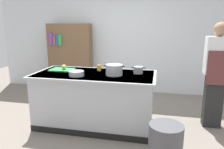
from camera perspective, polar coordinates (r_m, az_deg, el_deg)
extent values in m
plane|color=slate|center=(3.87, -4.36, -12.86)|extent=(10.00, 10.00, 0.00)
cube|color=silver|center=(5.52, 1.67, 11.15)|extent=(6.40, 0.12, 3.00)
cube|color=#B7BABF|center=(3.69, -4.48, -6.56)|extent=(1.90, 0.90, 0.90)
cube|color=#B7BABF|center=(3.57, -4.61, 0.03)|extent=(1.98, 0.98, 0.03)
cube|color=black|center=(3.46, -6.59, -15.30)|extent=(1.90, 0.01, 0.10)
cube|color=green|center=(3.90, -12.95, 1.23)|extent=(0.40, 0.28, 0.02)
sphere|color=tan|center=(3.84, -12.48, 1.91)|extent=(0.09, 0.09, 0.09)
cylinder|color=#B7BABF|center=(3.43, 0.57, 1.23)|extent=(0.26, 0.26, 0.17)
cube|color=black|center=(3.45, -1.82, 2.30)|extent=(0.04, 0.02, 0.01)
cube|color=black|center=(3.39, 3.01, 2.10)|extent=(0.04, 0.02, 0.01)
cylinder|color=#99999E|center=(3.57, 6.87, 1.17)|extent=(0.16, 0.16, 0.11)
cube|color=black|center=(3.57, 5.40, 1.86)|extent=(0.04, 0.02, 0.01)
cube|color=black|center=(3.56, 8.38, 1.72)|extent=(0.04, 0.02, 0.01)
cylinder|color=#B7BABF|center=(3.42, -9.30, 0.27)|extent=(0.23, 0.23, 0.08)
cylinder|color=yellow|center=(3.77, -3.43, 1.75)|extent=(0.07, 0.07, 0.10)
cylinder|color=#4C4C51|center=(2.80, 13.78, -17.72)|extent=(0.41, 0.41, 0.54)
cube|color=#262626|center=(4.01, 24.90, -6.16)|extent=(0.28, 0.20, 0.90)
cube|color=white|center=(3.85, 25.97, 4.47)|extent=(0.38, 0.24, 0.60)
sphere|color=#A87A5B|center=(3.82, 26.60, 10.55)|extent=(0.22, 0.22, 0.22)
cube|color=brown|center=(3.75, 26.13, 1.47)|extent=(0.34, 0.02, 0.54)
cube|color=brown|center=(5.64, -10.87, 4.32)|extent=(1.10, 0.28, 1.70)
cube|color=purple|center=(5.63, -15.77, 8.91)|extent=(0.09, 0.03, 0.30)
cube|color=brown|center=(5.59, -14.89, 8.54)|extent=(0.07, 0.03, 0.23)
cube|color=#3351B7|center=(5.55, -14.22, 8.76)|extent=(0.05, 0.03, 0.27)
cube|color=green|center=(5.52, -13.47, 8.73)|extent=(0.09, 0.03, 0.26)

